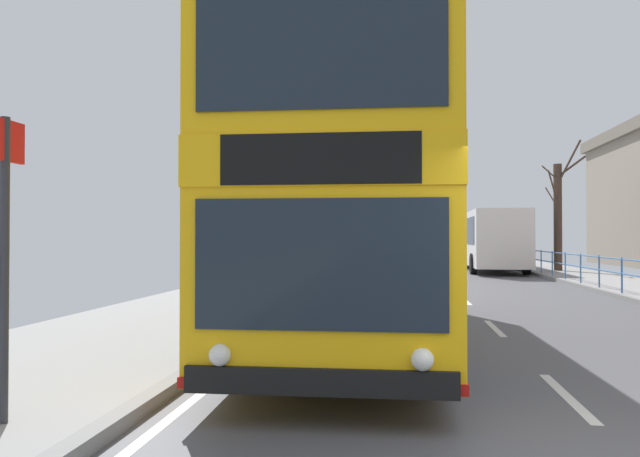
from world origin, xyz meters
TOP-DOWN VIEW (x-y plane):
  - double_decker_bus_main at (-2.61, 6.26)m, footprint 2.91×10.62m
  - background_bus_far_lane at (2.90, 27.45)m, footprint 2.81×10.79m
  - pedestrian_railing_far_kerb at (4.45, 13.52)m, footprint 0.05×34.10m
  - bus_stop_sign_near at (-5.14, 0.55)m, footprint 0.08×0.44m
  - bare_tree_far_00 at (5.70, 25.01)m, footprint 2.22×2.37m

SIDE VIEW (x-z plane):
  - pedestrian_railing_far_kerb at x=4.45m, z-range 0.31..1.32m
  - background_bus_far_lane at x=2.90m, z-range 0.15..3.12m
  - bus_stop_sign_near at x=-5.14m, z-range 0.44..3.05m
  - double_decker_bus_main at x=-2.61m, z-range 0.10..4.50m
  - bare_tree_far_00 at x=5.70m, z-range -0.20..5.83m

